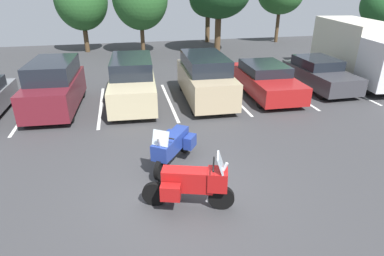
{
  "coord_description": "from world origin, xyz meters",
  "views": [
    {
      "loc": [
        -1.17,
        -6.66,
        4.85
      ],
      "look_at": [
        0.57,
        1.42,
        1.06
      ],
      "focal_mm": 30.27,
      "sensor_mm": 36.0,
      "label": 1
    }
  ],
  "objects_px": {
    "motorcycle_touring": "(192,183)",
    "motorcycle_second": "(173,145)",
    "car_maroon": "(54,86)",
    "box_truck": "(360,50)",
    "car_champagne": "(133,81)",
    "car_red": "(265,79)",
    "car_tan": "(205,78)",
    "car_charcoal": "(319,74)"
  },
  "relations": [
    {
      "from": "car_tan",
      "to": "box_truck",
      "type": "bearing_deg",
      "value": 10.38
    },
    {
      "from": "motorcycle_touring",
      "to": "box_truck",
      "type": "distance_m",
      "value": 14.01
    },
    {
      "from": "car_tan",
      "to": "car_champagne",
      "type": "bearing_deg",
      "value": 172.57
    },
    {
      "from": "car_maroon",
      "to": "car_tan",
      "type": "bearing_deg",
      "value": -1.68
    },
    {
      "from": "motorcycle_touring",
      "to": "car_champagne",
      "type": "xyz_separation_m",
      "value": [
        -0.96,
        7.58,
        0.27
      ]
    },
    {
      "from": "car_tan",
      "to": "motorcycle_touring",
      "type": "bearing_deg",
      "value": -106.59
    },
    {
      "from": "car_tan",
      "to": "motorcycle_second",
      "type": "bearing_deg",
      "value": -113.33
    },
    {
      "from": "motorcycle_touring",
      "to": "motorcycle_second",
      "type": "bearing_deg",
      "value": 93.95
    },
    {
      "from": "car_maroon",
      "to": "car_champagne",
      "type": "bearing_deg",
      "value": 4.09
    },
    {
      "from": "car_maroon",
      "to": "car_tan",
      "type": "distance_m",
      "value": 6.2
    },
    {
      "from": "car_red",
      "to": "car_charcoal",
      "type": "relative_size",
      "value": 1.12
    },
    {
      "from": "car_maroon",
      "to": "car_tan",
      "type": "xyz_separation_m",
      "value": [
        6.2,
        -0.18,
        0.01
      ]
    },
    {
      "from": "car_tan",
      "to": "car_red",
      "type": "xyz_separation_m",
      "value": [
        2.91,
        0.22,
        -0.29
      ]
    },
    {
      "from": "car_tan",
      "to": "box_truck",
      "type": "distance_m",
      "value": 8.91
    },
    {
      "from": "car_red",
      "to": "car_charcoal",
      "type": "bearing_deg",
      "value": 6.68
    },
    {
      "from": "car_charcoal",
      "to": "box_truck",
      "type": "distance_m",
      "value": 3.17
    },
    {
      "from": "car_maroon",
      "to": "car_charcoal",
      "type": "height_order",
      "value": "car_maroon"
    },
    {
      "from": "car_maroon",
      "to": "box_truck",
      "type": "bearing_deg",
      "value": 5.42
    },
    {
      "from": "motorcycle_second",
      "to": "car_maroon",
      "type": "relative_size",
      "value": 0.46
    },
    {
      "from": "motorcycle_second",
      "to": "car_red",
      "type": "xyz_separation_m",
      "value": [
        5.18,
        5.49,
        0.04
      ]
    },
    {
      "from": "car_red",
      "to": "box_truck",
      "type": "distance_m",
      "value": 6.05
    },
    {
      "from": "car_red",
      "to": "car_maroon",
      "type": "bearing_deg",
      "value": -179.73
    },
    {
      "from": "motorcycle_second",
      "to": "car_charcoal",
      "type": "bearing_deg",
      "value": 35.63
    },
    {
      "from": "motorcycle_touring",
      "to": "car_tan",
      "type": "height_order",
      "value": "car_tan"
    },
    {
      "from": "motorcycle_touring",
      "to": "car_red",
      "type": "relative_size",
      "value": 0.43
    },
    {
      "from": "car_champagne",
      "to": "motorcycle_touring",
      "type": "bearing_deg",
      "value": -82.79
    },
    {
      "from": "motorcycle_touring",
      "to": "car_champagne",
      "type": "distance_m",
      "value": 7.64
    },
    {
      "from": "motorcycle_touring",
      "to": "car_tan",
      "type": "relative_size",
      "value": 0.45
    },
    {
      "from": "car_maroon",
      "to": "car_red",
      "type": "distance_m",
      "value": 9.12
    },
    {
      "from": "motorcycle_touring",
      "to": "box_truck",
      "type": "height_order",
      "value": "box_truck"
    },
    {
      "from": "car_champagne",
      "to": "box_truck",
      "type": "xyz_separation_m",
      "value": [
        11.84,
        1.2,
        0.63
      ]
    },
    {
      "from": "car_charcoal",
      "to": "car_champagne",
      "type": "bearing_deg",
      "value": -178.93
    },
    {
      "from": "motorcycle_second",
      "to": "box_truck",
      "type": "height_order",
      "value": "box_truck"
    },
    {
      "from": "motorcycle_touring",
      "to": "car_red",
      "type": "height_order",
      "value": "motorcycle_touring"
    },
    {
      "from": "motorcycle_second",
      "to": "car_maroon",
      "type": "bearing_deg",
      "value": 125.83
    },
    {
      "from": "car_tan",
      "to": "car_red",
      "type": "height_order",
      "value": "car_tan"
    },
    {
      "from": "car_maroon",
      "to": "box_truck",
      "type": "distance_m",
      "value": 15.02
    },
    {
      "from": "motorcycle_second",
      "to": "car_charcoal",
      "type": "relative_size",
      "value": 0.45
    },
    {
      "from": "motorcycle_touring",
      "to": "motorcycle_second",
      "type": "height_order",
      "value": "motorcycle_touring"
    },
    {
      "from": "car_champagne",
      "to": "car_red",
      "type": "height_order",
      "value": "car_champagne"
    },
    {
      "from": "car_charcoal",
      "to": "motorcycle_second",
      "type": "bearing_deg",
      "value": -144.37
    },
    {
      "from": "car_champagne",
      "to": "box_truck",
      "type": "distance_m",
      "value": 11.92
    }
  ]
}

